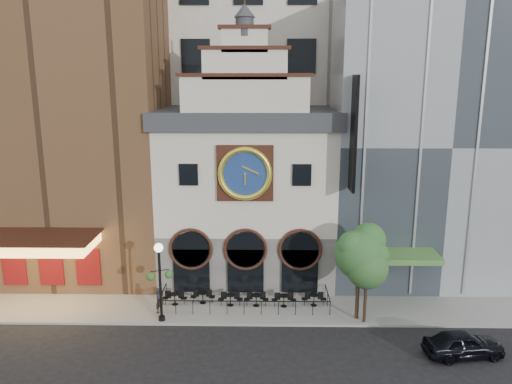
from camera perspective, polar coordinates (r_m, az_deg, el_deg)
The scene contains 18 objects.
ground at distance 30.82m, azimuth -1.45°, elevation -15.09°, with size 120.00×120.00×0.00m, color black.
sidewalk at distance 33.01m, azimuth -1.27°, elevation -12.93°, with size 44.00×5.00×0.15m, color gray.
clock_building at distance 35.85m, azimuth -1.01°, elevation 0.42°, with size 12.60×8.78×18.65m.
theater_building at distance 39.75m, azimuth -20.30°, elevation 9.49°, with size 14.00×15.60×25.00m.
retail_building at distance 39.21m, azimuth 18.53°, elevation 5.97°, with size 14.00×14.40×20.00m.
office_tower at distance 47.46m, azimuth -0.58°, elevation 19.70°, with size 20.00×16.00×40.00m, color silver.
cafe_railing at distance 32.78m, azimuth -1.28°, elevation -12.10°, with size 10.60×2.60×0.90m, color black, non-canonical shape.
bistro_0 at distance 33.27m, azimuth -9.28°, elevation -11.86°, with size 1.58×0.68×0.90m.
bistro_1 at distance 33.23m, azimuth -6.11°, elevation -11.79°, with size 1.58×0.68×0.90m.
bistro_2 at distance 32.78m, azimuth -2.95°, elevation -12.09°, with size 1.58×0.68×0.90m.
bistro_3 at distance 32.69m, azimuth 0.03°, elevation -12.15°, with size 1.58×0.68×0.90m.
bistro_4 at distance 32.67m, azimuth 3.21°, elevation -12.19°, with size 1.58×0.68×0.90m.
bistro_5 at distance 32.95m, azimuth 6.64°, elevation -12.03°, with size 1.58×0.68×0.90m.
car_right at distance 29.74m, azimuth 22.63°, elevation -15.73°, with size 1.69×4.19×1.43m, color black.
pedestrian at distance 32.34m, azimuth -11.03°, elevation -12.05°, with size 0.58×0.38×1.59m, color black.
lamppost at distance 30.41m, azimuth -10.94°, elevation -9.12°, with size 1.51×0.86×4.90m.
tree_left at distance 30.34m, azimuth 11.85°, elevation -6.54°, with size 3.09×2.97×5.94m.
tree_right at distance 30.22m, azimuth 12.65°, elevation -8.08°, with size 2.59×2.49×4.98m.
Camera 1 is at (1.16, -27.13, 14.57)m, focal length 35.00 mm.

